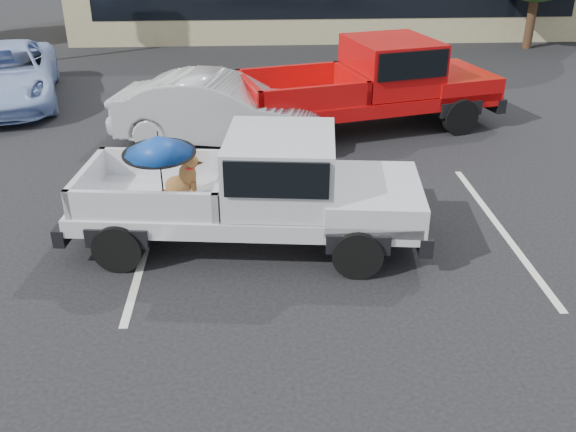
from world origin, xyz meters
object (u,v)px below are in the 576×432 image
red_pickup (383,80)px  blue_suv (5,75)px  silver_pickup (266,185)px  silver_sedan (219,110)px

red_pickup → blue_suv: bearing=150.1°
silver_pickup → blue_suv: size_ratio=1.06×
red_pickup → silver_sedan: size_ratio=1.42×
silver_pickup → silver_sedan: bearing=107.2°
silver_pickup → blue_suv: 10.77m
silver_pickup → blue_suv: silver_pickup is taller
red_pickup → blue_suv: (-9.77, 2.60, -0.39)m
red_pickup → silver_sedan: 4.00m
silver_pickup → silver_sedan: silver_pickup is taller
silver_pickup → red_pickup: 6.44m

